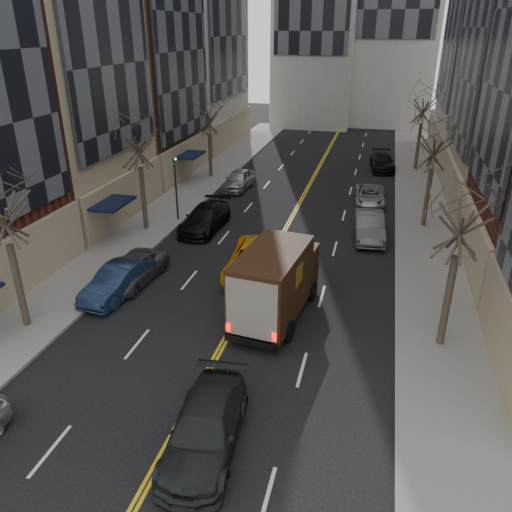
{
  "coord_description": "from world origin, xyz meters",
  "views": [
    {
      "loc": [
        5.64,
        -7.72,
        12.11
      ],
      "look_at": [
        0.34,
        13.16,
        2.2
      ],
      "focal_mm": 35.0,
      "sensor_mm": 36.0,
      "label": 1
    }
  ],
  "objects_px": {
    "taxi": "(255,261)",
    "pedestrian": "(309,259)",
    "observer_sedan": "(205,429)",
    "ups_truck": "(276,282)"
  },
  "relations": [
    {
      "from": "pedestrian",
      "to": "taxi",
      "type": "bearing_deg",
      "value": 109.4
    },
    {
      "from": "observer_sedan",
      "to": "taxi",
      "type": "relative_size",
      "value": 0.9
    },
    {
      "from": "ups_truck",
      "to": "observer_sedan",
      "type": "bearing_deg",
      "value": -86.37
    },
    {
      "from": "ups_truck",
      "to": "pedestrian",
      "type": "xyz_separation_m",
      "value": [
        0.81,
        4.66,
        -0.9
      ]
    },
    {
      "from": "ups_truck",
      "to": "pedestrian",
      "type": "distance_m",
      "value": 4.81
    },
    {
      "from": "taxi",
      "to": "pedestrian",
      "type": "relative_size",
      "value": 3.5
    },
    {
      "from": "observer_sedan",
      "to": "taxi",
      "type": "xyz_separation_m",
      "value": [
        -1.5,
        12.07,
        0.08
      ]
    },
    {
      "from": "taxi",
      "to": "pedestrian",
      "type": "height_order",
      "value": "pedestrian"
    },
    {
      "from": "observer_sedan",
      "to": "pedestrian",
      "type": "distance_m",
      "value": 12.97
    },
    {
      "from": "observer_sedan",
      "to": "pedestrian",
      "type": "xyz_separation_m",
      "value": [
        1.26,
        12.91,
        0.1
      ]
    }
  ]
}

